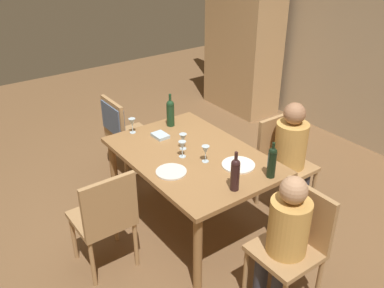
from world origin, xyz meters
TOP-DOWN VIEW (x-y plane):
  - ground_plane at (0.00, 0.00)m, footprint 10.00×10.00m
  - rear_room_partition at (0.00, 2.72)m, footprint 6.40×0.12m
  - armoire_cabinet at (-1.86, 2.27)m, footprint 1.18×0.62m
  - dining_table at (0.00, 0.00)m, footprint 1.52×1.04m
  - chair_right_end at (1.14, 0.09)m, footprint 0.44×0.44m
  - chair_far_right at (0.25, 0.90)m, footprint 0.44×0.44m
  - chair_near at (0.09, -0.90)m, footprint 0.44×0.44m
  - chair_left_end at (-1.14, -0.12)m, footprint 0.44×0.46m
  - person_woman_host at (1.14, -0.03)m, footprint 0.29×0.33m
  - person_man_bearded at (0.37, 0.90)m, footprint 0.35×0.30m
  - wine_bottle_tall_green at (-0.60, 0.17)m, footprint 0.08×0.08m
  - wine_bottle_dark_red at (0.67, 0.29)m, footprint 0.07×0.07m
  - wine_bottle_short_olive at (0.63, -0.06)m, footprint 0.07×0.07m
  - wine_glass_near_left at (-0.12, -0.01)m, footprint 0.07×0.07m
  - wine_glass_centre at (-0.68, -0.22)m, footprint 0.07×0.07m
  - wine_glass_near_right at (0.17, 0.02)m, footprint 0.07×0.07m
  - wine_glass_far at (-0.01, -0.09)m, footprint 0.07×0.07m
  - dinner_plate_host at (0.15, -0.32)m, footprint 0.25×0.25m
  - dinner_plate_guest_left at (0.39, 0.20)m, footprint 0.28×0.28m
  - folded_napkin at (-0.44, -0.05)m, footprint 0.16×0.12m

SIDE VIEW (x-z plane):
  - ground_plane at x=0.00m, z-range 0.00..0.00m
  - chair_right_end at x=1.14m, z-range 0.07..0.99m
  - chair_far_right at x=0.25m, z-range 0.07..0.99m
  - chair_near at x=0.09m, z-range 0.07..0.99m
  - chair_left_end at x=-1.14m, z-range 0.13..1.05m
  - person_woman_host at x=1.14m, z-range 0.09..1.18m
  - person_man_bearded at x=0.37m, z-range 0.09..1.21m
  - dining_table at x=0.00m, z-range 0.29..1.03m
  - dinner_plate_host at x=0.15m, z-range 0.75..0.76m
  - dinner_plate_guest_left at x=0.39m, z-range 0.75..0.76m
  - folded_napkin at x=-0.44m, z-range 0.75..0.78m
  - wine_glass_near_left at x=-0.12m, z-range 0.78..0.93m
  - wine_glass_centre at x=-0.68m, z-range 0.78..0.93m
  - wine_glass_near_right at x=0.17m, z-range 0.78..0.93m
  - wine_glass_far at x=-0.01m, z-range 0.78..0.93m
  - wine_bottle_dark_red at x=0.67m, z-range 0.73..1.04m
  - wine_bottle_short_olive at x=0.63m, z-range 0.73..1.05m
  - wine_bottle_tall_green at x=-0.60m, z-range 0.72..1.06m
  - armoire_cabinet at x=-1.86m, z-range 0.01..2.19m
  - rear_room_partition at x=0.00m, z-range 0.00..2.70m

